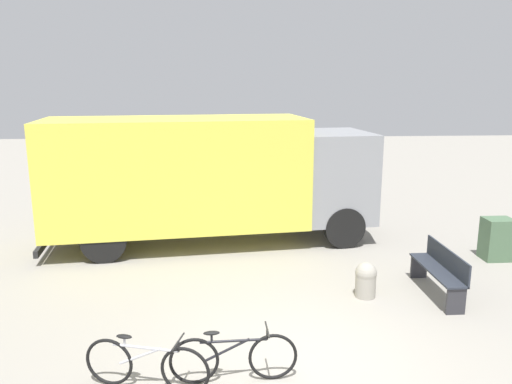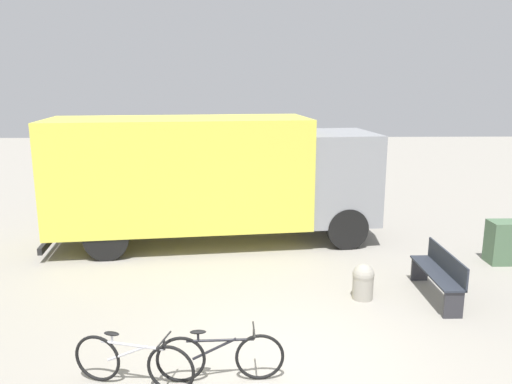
% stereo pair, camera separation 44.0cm
% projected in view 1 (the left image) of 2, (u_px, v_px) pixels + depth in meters
% --- Properties ---
extents(ground_plane, '(60.00, 60.00, 0.00)m').
position_uv_depth(ground_plane, '(298.00, 365.00, 7.21)').
color(ground_plane, gray).
extents(delivery_truck, '(8.26, 3.17, 3.14)m').
position_uv_depth(delivery_truck, '(208.00, 174.00, 12.35)').
color(delivery_truck, '#EAE04C').
rests_on(delivery_truck, ground).
extents(park_bench, '(0.40, 1.79, 0.91)m').
position_uv_depth(park_bench, '(441.00, 269.00, 9.48)').
color(park_bench, '#282D38').
rests_on(park_bench, ground).
extents(bicycle_near, '(1.69, 0.59, 0.76)m').
position_uv_depth(bicycle_near, '(146.00, 365.00, 6.56)').
color(bicycle_near, black).
rests_on(bicycle_near, ground).
extents(bicycle_middle, '(1.74, 0.44, 0.76)m').
position_uv_depth(bicycle_middle, '(233.00, 357.00, 6.74)').
color(bicycle_middle, black).
rests_on(bicycle_middle, ground).
extents(bollard_near_bench, '(0.41, 0.41, 0.68)m').
position_uv_depth(bollard_near_bench, '(366.00, 279.00, 9.43)').
color(bollard_near_bench, '#9E998C').
rests_on(bollard_near_bench, ground).
extents(utility_box, '(0.63, 0.51, 0.97)m').
position_uv_depth(utility_box, '(497.00, 239.00, 11.39)').
color(utility_box, '#4C6B4C').
rests_on(utility_box, ground).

